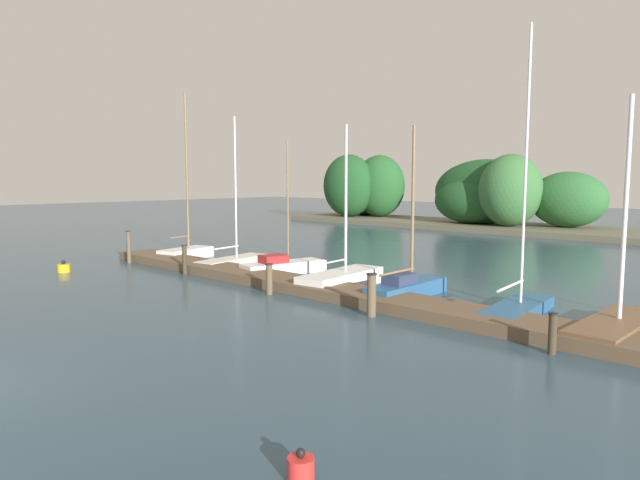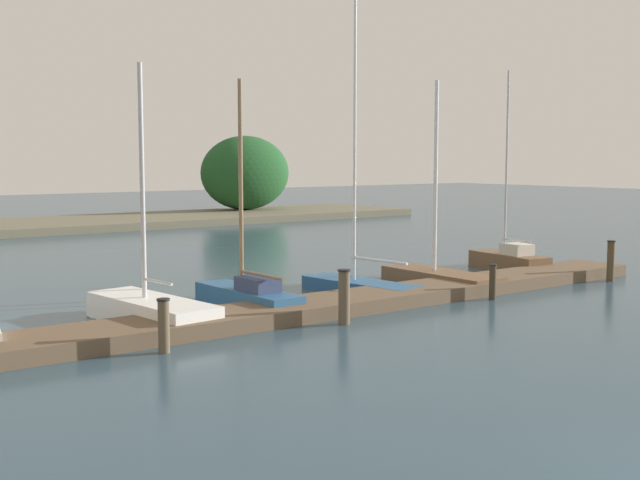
{
  "view_description": "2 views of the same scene",
  "coord_description": "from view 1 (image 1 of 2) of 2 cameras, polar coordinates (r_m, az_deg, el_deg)",
  "views": [
    {
      "loc": [
        12.16,
        -1.88,
        3.98
      ],
      "look_at": [
        -2.78,
        13.63,
        1.62
      ],
      "focal_mm": 31.68,
      "sensor_mm": 36.0,
      "label": 1
    },
    {
      "loc": [
        -9.17,
        -3.42,
        3.79
      ],
      "look_at": [
        3.53,
        13.41,
        1.62
      ],
      "focal_mm": 45.25,
      "sensor_mm": 36.0,
      "label": 2
    }
  ],
  "objects": [
    {
      "name": "sailboat_5",
      "position": [
        17.57,
        19.48,
        -6.13
      ],
      "size": [
        1.51,
        4.09,
        8.29
      ],
      "rotation": [
        0.0,
        0.0,
        1.69
      ],
      "color": "#285684",
      "rests_on": "ground"
    },
    {
      "name": "sailboat_3",
      "position": [
        20.77,
        2.42,
        -3.8
      ],
      "size": [
        1.66,
        4.23,
        5.89
      ],
      "rotation": [
        0.0,
        0.0,
        1.68
      ],
      "color": "white",
      "rests_on": "ground"
    },
    {
      "name": "dock_pier",
      "position": [
        18.84,
        2.69,
        -5.4
      ],
      "size": [
        28.24,
        1.8,
        0.35
      ],
      "color": "brown",
      "rests_on": "ground"
    },
    {
      "name": "channel_buoy_0",
      "position": [
        26.36,
        -24.46,
        -2.58
      ],
      "size": [
        0.51,
        0.51,
        0.53
      ],
      "color": "gold",
      "rests_on": "ground"
    },
    {
      "name": "sailboat_1",
      "position": [
        26.12,
        -8.57,
        -1.95
      ],
      "size": [
        1.75,
        4.18,
        6.73
      ],
      "rotation": [
        0.0,
        0.0,
        1.75
      ],
      "color": "silver",
      "rests_on": "ground"
    },
    {
      "name": "sailboat_0",
      "position": [
        28.94,
        -13.23,
        -0.99
      ],
      "size": [
        1.79,
        3.11,
        8.1
      ],
      "rotation": [
        0.0,
        0.0,
        1.8
      ],
      "color": "white",
      "rests_on": "ground"
    },
    {
      "name": "mooring_piling_3",
      "position": [
        16.39,
        5.22,
        -5.54
      ],
      "size": [
        0.3,
        0.3,
        1.26
      ],
      "color": "brown",
      "rests_on": "ground"
    },
    {
      "name": "mooring_piling_0",
      "position": [
        28.06,
        -18.77,
        -0.65
      ],
      "size": [
        0.22,
        0.22,
        1.53
      ],
      "color": "brown",
      "rests_on": "ground"
    },
    {
      "name": "mooring_piling_2",
      "position": [
        19.47,
        -5.15,
        -3.93
      ],
      "size": [
        0.26,
        0.26,
        1.07
      ],
      "color": "brown",
      "rests_on": "ground"
    },
    {
      "name": "sailboat_4",
      "position": [
        19.23,
        8.94,
        -4.58
      ],
      "size": [
        1.03,
        3.89,
        5.71
      ],
      "rotation": [
        0.0,
        0.0,
        1.6
      ],
      "color": "#285684",
      "rests_on": "ground"
    },
    {
      "name": "channel_buoy_1",
      "position": [
        8.0,
        -1.96,
        -22.1
      ],
      "size": [
        0.37,
        0.37,
        0.46
      ],
      "color": "red",
      "rests_on": "ground"
    },
    {
      "name": "far_shore",
      "position": [
        46.1,
        17.93,
        4.04
      ],
      "size": [
        55.22,
        8.0,
        6.19
      ],
      "color": "#66604C",
      "rests_on": "ground"
    },
    {
      "name": "sailboat_6",
      "position": [
        16.3,
        27.83,
        -7.49
      ],
      "size": [
        1.29,
        4.3,
        6.03
      ],
      "rotation": [
        0.0,
        0.0,
        1.56
      ],
      "color": "brown",
      "rests_on": "ground"
    },
    {
      "name": "sailboat_2",
      "position": [
        23.72,
        -3.58,
        -2.61
      ],
      "size": [
        1.72,
        3.91,
        5.51
      ],
      "rotation": [
        0.0,
        0.0,
        1.37
      ],
      "color": "white",
      "rests_on": "ground"
    },
    {
      "name": "mooring_piling_1",
      "position": [
        24.15,
        -13.52,
        -1.92
      ],
      "size": [
        0.22,
        0.22,
        1.22
      ],
      "color": "#3D3323",
      "rests_on": "ground"
    },
    {
      "name": "mooring_piling_4",
      "position": [
        13.98,
        22.43,
        -8.7
      ],
      "size": [
        0.21,
        0.21,
        0.95
      ],
      "color": "#3D3323",
      "rests_on": "ground"
    }
  ]
}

